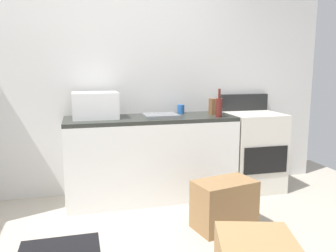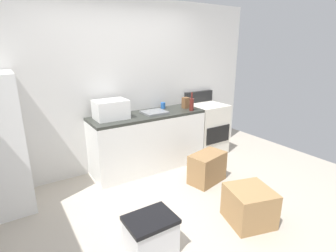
# 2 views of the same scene
# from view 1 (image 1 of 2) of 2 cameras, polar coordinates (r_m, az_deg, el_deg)

# --- Properties ---
(wall_back) EXTENTS (5.00, 0.10, 2.60)m
(wall_back) POSITION_cam_1_polar(r_m,az_deg,el_deg) (3.92, -8.37, 7.87)
(wall_back) COLOR silver
(wall_back) RESTS_ON ground_plane
(kitchen_counter) EXTENTS (1.80, 0.60, 0.90)m
(kitchen_counter) POSITION_cam_1_polar(r_m,az_deg,el_deg) (3.75, -2.87, -5.29)
(kitchen_counter) COLOR white
(kitchen_counter) RESTS_ON ground_plane
(stove_oven) EXTENTS (0.60, 0.61, 1.10)m
(stove_oven) POSITION_cam_1_polar(r_m,az_deg,el_deg) (4.16, 13.84, -3.83)
(stove_oven) COLOR silver
(stove_oven) RESTS_ON ground_plane
(microwave) EXTENTS (0.46, 0.34, 0.27)m
(microwave) POSITION_cam_1_polar(r_m,az_deg,el_deg) (3.61, -12.01, 3.40)
(microwave) COLOR white
(microwave) RESTS_ON kitchen_counter
(sink_basin) EXTENTS (0.36, 0.32, 0.03)m
(sink_basin) POSITION_cam_1_polar(r_m,az_deg,el_deg) (3.65, -1.22, 1.77)
(sink_basin) COLOR slate
(sink_basin) RESTS_ON kitchen_counter
(wine_bottle) EXTENTS (0.07, 0.07, 0.30)m
(wine_bottle) POSITION_cam_1_polar(r_m,az_deg,el_deg) (3.66, 8.50, 3.18)
(wine_bottle) COLOR #591E19
(wine_bottle) RESTS_ON kitchen_counter
(coffee_mug) EXTENTS (0.08, 0.08, 0.10)m
(coffee_mug) POSITION_cam_1_polar(r_m,az_deg,el_deg) (3.92, 2.16, 2.83)
(coffee_mug) COLOR #2659A5
(coffee_mug) RESTS_ON kitchen_counter
(knife_block) EXTENTS (0.10, 0.10, 0.18)m
(knife_block) POSITION_cam_1_polar(r_m,az_deg,el_deg) (3.85, 7.73, 3.23)
(knife_block) COLOR brown
(knife_block) RESTS_ON kitchen_counter
(cardboard_box_large) EXTENTS (0.59, 0.43, 0.44)m
(cardboard_box_large) POSITION_cam_1_polar(r_m,az_deg,el_deg) (3.16, 9.35, -12.76)
(cardboard_box_large) COLOR olive
(cardboard_box_large) RESTS_ON ground_plane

